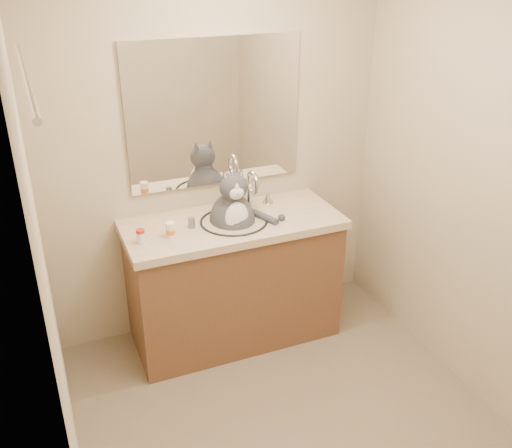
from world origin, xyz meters
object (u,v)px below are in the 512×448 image
(pill_bottle_redcap, at_px, (141,236))
(pill_bottle_orange, at_px, (171,230))
(cat, at_px, (233,218))
(grey_canister, at_px, (192,223))

(pill_bottle_redcap, bearing_deg, pill_bottle_orange, 0.81)
(cat, bearing_deg, pill_bottle_orange, -165.76)
(pill_bottle_redcap, height_order, grey_canister, pill_bottle_redcap)
(pill_bottle_orange, bearing_deg, grey_canister, 28.11)
(cat, relative_size, pill_bottle_orange, 5.92)
(grey_canister, bearing_deg, pill_bottle_redcap, -165.80)
(pill_bottle_redcap, bearing_deg, cat, 7.19)
(cat, xyz_separation_m, grey_canister, (-0.26, 0.01, 0.01))
(pill_bottle_redcap, xyz_separation_m, grey_canister, (0.32, 0.08, -0.01))
(pill_bottle_redcap, height_order, pill_bottle_orange, pill_bottle_orange)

